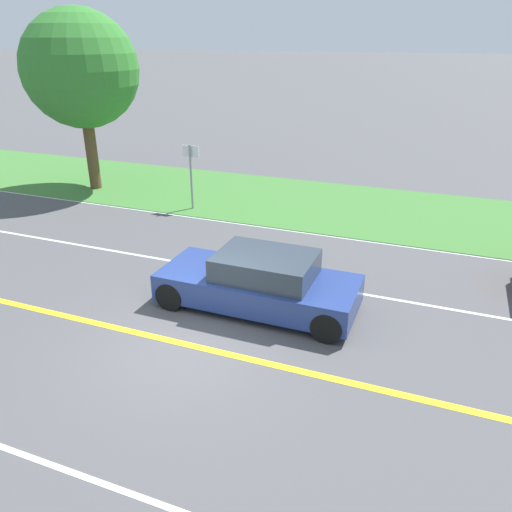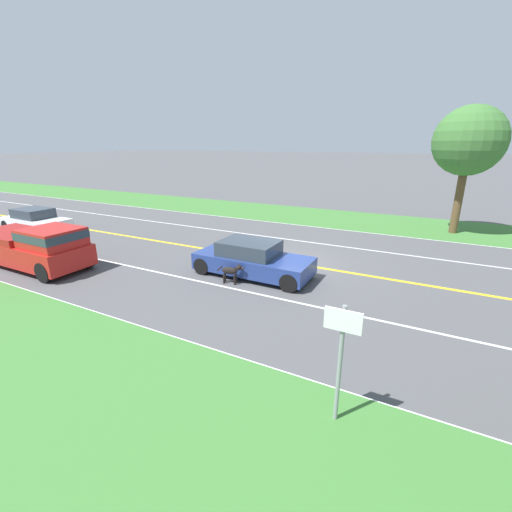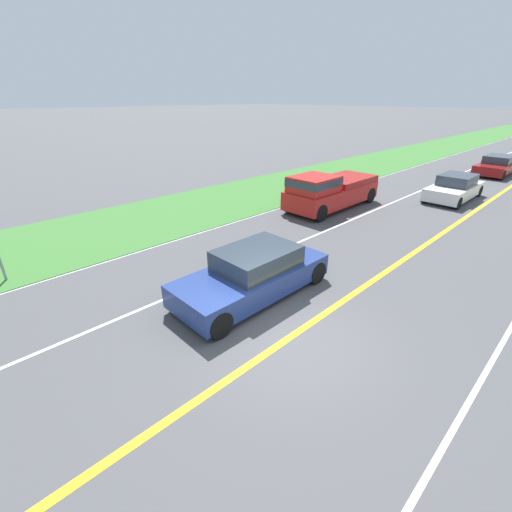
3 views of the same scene
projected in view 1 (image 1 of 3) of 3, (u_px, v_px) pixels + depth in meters
ground_plane at (189, 345)px, 10.19m from camera, size 400.00×400.00×0.00m
centre_divider_line at (189, 345)px, 10.19m from camera, size 0.18×160.00×0.01m
lane_edge_line_right at (293, 231)px, 16.15m from camera, size 0.14×160.00×0.01m
lane_dash_same_dir at (253, 275)px, 13.17m from camera, size 0.10×160.00×0.01m
lane_dash_oncoming at (73, 473)px, 7.21m from camera, size 0.10×160.00×0.01m
grass_verge_right at (317, 204)px, 18.70m from camera, size 6.00×160.00×0.03m
ego_car at (260, 283)px, 11.37m from camera, size 1.89×4.54×1.36m
dog at (285, 270)px, 12.31m from camera, size 0.32×1.06×0.79m
roadside_tree_right_near at (81, 70)px, 18.79m from camera, size 4.36×4.36×6.82m
street_sign at (191, 169)px, 17.61m from camera, size 0.11×0.64×2.35m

